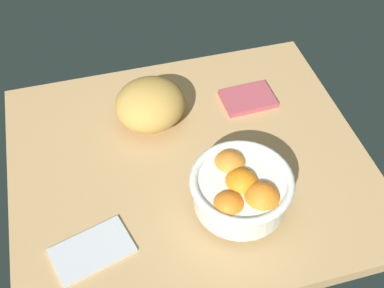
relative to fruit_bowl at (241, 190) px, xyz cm
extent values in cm
cube|color=tan|center=(6.05, -13.64, -7.17)|extent=(72.95, 63.53, 3.00)
cylinder|color=white|center=(-0.08, -0.26, -4.84)|extent=(8.02, 8.02, 1.66)
cylinder|color=white|center=(-0.08, -0.26, -0.86)|extent=(17.45, 17.45, 6.29)
torus|color=white|center=(-0.08, -0.26, 2.29)|extent=(19.05, 19.05, 1.60)
sphere|color=orange|center=(0.57, -5.17, 0.63)|extent=(6.73, 6.73, 6.73)
sphere|color=orange|center=(-2.41, 3.72, 0.72)|extent=(7.21, 7.21, 7.21)
sphere|color=orange|center=(3.67, 3.61, 0.58)|extent=(6.41, 6.41, 6.41)
sphere|color=orange|center=(-0.08, -0.26, 0.67)|extent=(6.93, 6.93, 6.93)
ellipsoid|color=gold|center=(11.20, -27.03, -0.73)|extent=(18.54, 18.00, 9.87)
cube|color=#B74B57|center=(-11.49, -27.42, -5.02)|extent=(11.93, 8.79, 1.30)
cube|color=silver|center=(28.26, 1.95, -5.17)|extent=(15.72, 11.87, 1.00)
camera|label=1|loc=(22.65, 49.09, 72.98)|focal=46.26mm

